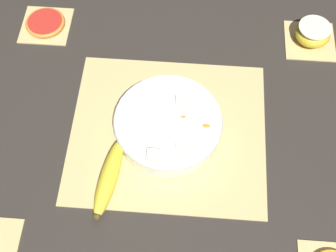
{
  "coord_description": "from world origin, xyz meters",
  "views": [
    {
      "loc": [
        0.04,
        -0.51,
        0.92
      ],
      "look_at": [
        0.0,
        0.0,
        0.03
      ],
      "focal_mm": 50.0,
      "sensor_mm": 36.0,
      "label": 1
    }
  ],
  "objects_px": {
    "fruit_salad_bowl": "(168,124)",
    "whole_banana": "(109,178)",
    "apple_half": "(313,33)",
    "grapefruit_slice": "(45,23)"
  },
  "relations": [
    {
      "from": "fruit_salad_bowl",
      "to": "grapefruit_slice",
      "type": "relative_size",
      "value": 2.37
    },
    {
      "from": "fruit_salad_bowl",
      "to": "apple_half",
      "type": "bearing_deg",
      "value": 40.59
    },
    {
      "from": "fruit_salad_bowl",
      "to": "whole_banana",
      "type": "bearing_deg",
      "value": -130.83
    },
    {
      "from": "apple_half",
      "to": "grapefruit_slice",
      "type": "distance_m",
      "value": 0.68
    },
    {
      "from": "apple_half",
      "to": "whole_banana",
      "type": "bearing_deg",
      "value": -136.99
    },
    {
      "from": "whole_banana",
      "to": "apple_half",
      "type": "bearing_deg",
      "value": 43.01
    },
    {
      "from": "whole_banana",
      "to": "apple_half",
      "type": "distance_m",
      "value": 0.62
    },
    {
      "from": "apple_half",
      "to": "grapefruit_slice",
      "type": "bearing_deg",
      "value": 180.0
    },
    {
      "from": "fruit_salad_bowl",
      "to": "whole_banana",
      "type": "relative_size",
      "value": 1.29
    },
    {
      "from": "apple_half",
      "to": "grapefruit_slice",
      "type": "relative_size",
      "value": 0.86
    }
  ]
}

